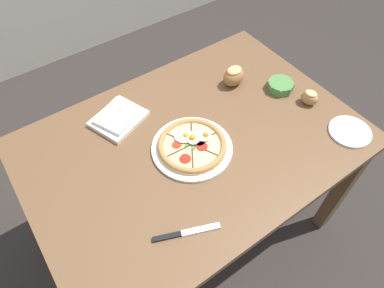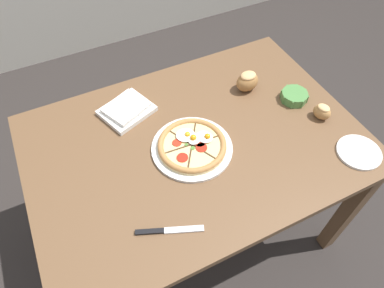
% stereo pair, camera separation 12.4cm
% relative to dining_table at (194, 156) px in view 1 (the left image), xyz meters
% --- Properties ---
extents(ground_plane, '(12.00, 12.00, 0.00)m').
position_rel_dining_table_xyz_m(ground_plane, '(0.00, 0.00, -0.63)').
color(ground_plane, '#2D2826').
extents(dining_table, '(1.25, 0.88, 0.73)m').
position_rel_dining_table_xyz_m(dining_table, '(0.00, 0.00, 0.00)').
color(dining_table, brown).
rests_on(dining_table, ground_plane).
extents(pizza, '(0.30, 0.30, 0.05)m').
position_rel_dining_table_xyz_m(pizza, '(-0.03, -0.03, 0.12)').
color(pizza, white).
rests_on(pizza, dining_table).
extents(ramekin_bowl, '(0.11, 0.11, 0.04)m').
position_rel_dining_table_xyz_m(ramekin_bowl, '(0.47, 0.02, 0.12)').
color(ramekin_bowl, '#4C8442').
rests_on(ramekin_bowl, dining_table).
extents(napkin_folded, '(0.24, 0.22, 0.04)m').
position_rel_dining_table_xyz_m(napkin_folded, '(-0.18, 0.25, 0.12)').
color(napkin_folded, silver).
rests_on(napkin_folded, dining_table).
extents(bread_piece_near, '(0.10, 0.08, 0.09)m').
position_rel_dining_table_xyz_m(bread_piece_near, '(0.32, 0.16, 0.15)').
color(bread_piece_near, '#A3703D').
rests_on(bread_piece_near, dining_table).
extents(bread_piece_mid, '(0.08, 0.08, 0.06)m').
position_rel_dining_table_xyz_m(bread_piece_mid, '(0.50, -0.11, 0.13)').
color(bread_piece_mid, '#B27F47').
rests_on(bread_piece_mid, dining_table).
extents(knife_main, '(0.21, 0.10, 0.01)m').
position_rel_dining_table_xyz_m(knife_main, '(-0.24, -0.29, 0.11)').
color(knife_main, silver).
rests_on(knife_main, dining_table).
extents(side_saucer, '(0.16, 0.16, 0.01)m').
position_rel_dining_table_xyz_m(side_saucer, '(0.51, -0.32, 0.11)').
color(side_saucer, white).
rests_on(side_saucer, dining_table).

